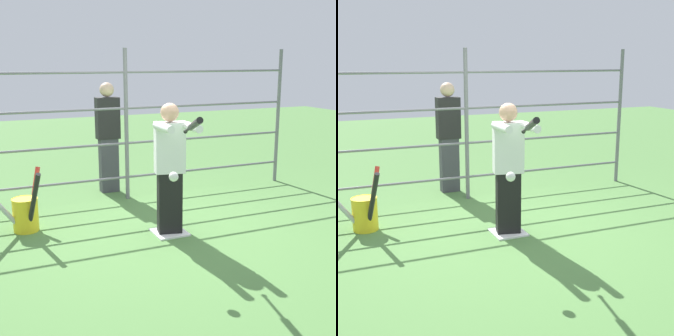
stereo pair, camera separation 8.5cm
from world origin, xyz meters
TOP-DOWN VIEW (x-y plane):
  - ground_plane at (0.00, 0.00)m, footprint 24.00×24.00m
  - home_plate at (0.00, 0.00)m, footprint 0.40×0.40m
  - fence_backstop at (0.00, -1.60)m, footprint 5.52×0.06m
  - batter at (0.00, 0.02)m, footprint 0.40×0.60m
  - baseball_bat_swinging at (0.13, 0.89)m, footprint 0.28×0.80m
  - softball_in_flight at (0.37, 0.94)m, footprint 0.10×0.10m
  - bat_bucket at (1.62, -0.78)m, footprint 0.84×0.73m
  - bystander_behind_fence at (0.14, -2.11)m, footprint 0.36×0.22m

SIDE VIEW (x-z plane):
  - ground_plane at x=0.00m, z-range 0.00..0.00m
  - home_plate at x=0.00m, z-range 0.00..0.02m
  - bat_bucket at x=1.62m, z-range -0.17..0.66m
  - batter at x=0.00m, z-range 0.06..1.67m
  - bystander_behind_fence at x=0.14m, z-range 0.04..1.78m
  - softball_in_flight at x=0.37m, z-range 0.93..1.02m
  - fence_backstop at x=0.00m, z-range 0.00..2.25m
  - baseball_bat_swinging at x=0.13m, z-range 1.33..1.60m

